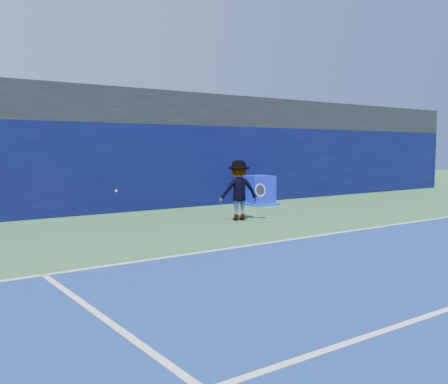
{
  "coord_description": "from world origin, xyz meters",
  "views": [
    {
      "loc": [
        -7.33,
        -5.56,
        2.16
      ],
      "look_at": [
        0.33,
        5.2,
        1.0
      ],
      "focal_mm": 40.0,
      "sensor_mm": 36.0,
      "label": 1
    }
  ],
  "objects": [
    {
      "name": "ground",
      "position": [
        0.0,
        0.0,
        0.0
      ],
      "size": [
        80.0,
        80.0,
        0.0
      ],
      "primitive_type": "plane",
      "color": "#2E6734",
      "rests_on": "ground"
    },
    {
      "name": "baseline",
      "position": [
        0.0,
        3.0,
        0.01
      ],
      "size": [
        24.0,
        0.1,
        0.01
      ],
      "primitive_type": "cube",
      "color": "white",
      "rests_on": "ground"
    },
    {
      "name": "stadium_band",
      "position": [
        0.0,
        11.5,
        3.6
      ],
      "size": [
        36.0,
        3.0,
        1.2
      ],
      "primitive_type": "cube",
      "color": "black",
      "rests_on": "back_wall_assembly"
    },
    {
      "name": "back_wall_assembly",
      "position": [
        -0.0,
        10.5,
        1.5
      ],
      "size": [
        36.0,
        1.03,
        3.0
      ],
      "color": "#0A0C39",
      "rests_on": "ground"
    },
    {
      "name": "equipment_cart",
      "position": [
        4.84,
        9.18,
        0.51
      ],
      "size": [
        1.35,
        1.35,
        1.12
      ],
      "color": "#0E17C7",
      "rests_on": "ground"
    },
    {
      "name": "tennis_player",
      "position": [
        1.67,
        6.31,
        0.9
      ],
      "size": [
        1.42,
        1.02,
        1.8
      ],
      "color": "silver",
      "rests_on": "ground"
    },
    {
      "name": "tennis_ball",
      "position": [
        -2.51,
        5.68,
        1.14
      ],
      "size": [
        0.06,
        0.06,
        0.06
      ],
      "color": "yellow",
      "rests_on": "ground"
    }
  ]
}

